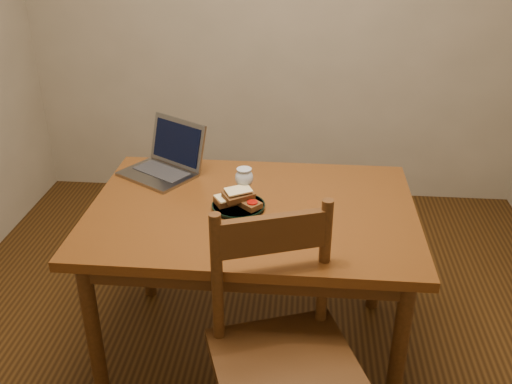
# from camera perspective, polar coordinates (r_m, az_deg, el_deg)

# --- Properties ---
(floor) EXTENTS (3.20, 3.20, 0.02)m
(floor) POSITION_cam_1_polar(r_m,az_deg,el_deg) (2.73, -0.26, -15.32)
(floor) COLOR black
(floor) RESTS_ON ground
(table) EXTENTS (1.30, 0.90, 0.74)m
(table) POSITION_cam_1_polar(r_m,az_deg,el_deg) (2.32, -0.39, -3.42)
(table) COLOR #4B260C
(table) RESTS_ON floor
(chair) EXTENTS (0.58, 0.57, 0.49)m
(chair) POSITION_cam_1_polar(r_m,az_deg,el_deg) (1.93, 2.73, -15.12)
(chair) COLOR #361F0B
(chair) RESTS_ON floor
(plate) EXTENTS (0.21, 0.21, 0.02)m
(plate) POSITION_cam_1_polar(r_m,az_deg,el_deg) (2.26, -1.77, -1.45)
(plate) COLOR black
(plate) RESTS_ON table
(sandwich_cheese) EXTENTS (0.13, 0.12, 0.04)m
(sandwich_cheese) POSITION_cam_1_polar(r_m,az_deg,el_deg) (2.26, -2.64, -0.68)
(sandwich_cheese) COLOR #381E0C
(sandwich_cheese) RESTS_ON plate
(sandwich_tomato) EXTENTS (0.12, 0.12, 0.03)m
(sandwich_tomato) POSITION_cam_1_polar(r_m,az_deg,el_deg) (2.24, -0.78, -1.05)
(sandwich_tomato) COLOR #381E0C
(sandwich_tomato) RESTS_ON plate
(sandwich_top) EXTENTS (0.14, 0.12, 0.04)m
(sandwich_top) POSITION_cam_1_polar(r_m,az_deg,el_deg) (2.24, -1.77, -0.23)
(sandwich_top) COLOR #381E0C
(sandwich_top) RESTS_ON plate
(milk_glass) EXTENTS (0.07, 0.07, 0.14)m
(milk_glass) POSITION_cam_1_polar(r_m,az_deg,el_deg) (2.30, -1.18, 0.76)
(milk_glass) COLOR white
(milk_glass) RESTS_ON table
(laptop) EXTENTS (0.41, 0.40, 0.22)m
(laptop) POSITION_cam_1_polar(r_m,az_deg,el_deg) (2.59, -8.92, 3.26)
(laptop) COLOR slate
(laptop) RESTS_ON table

